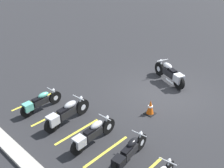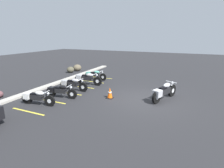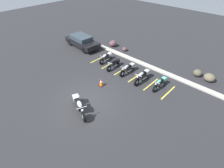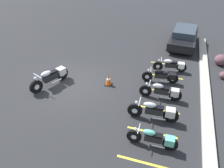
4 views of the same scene
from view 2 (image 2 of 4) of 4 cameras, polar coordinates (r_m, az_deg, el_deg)
name	(u,v)px [view 2 (image 2 of 4)]	position (r m, az deg, el deg)	size (l,w,h in m)	color
ground	(144,99)	(10.38, 10.48, -4.98)	(60.00, 60.00, 0.00)	#262628
motorcycle_silver_featured	(164,92)	(10.38, 16.54, -2.40)	(2.31, 1.14, 0.96)	black
parked_bike_0	(36,97)	(10.16, -23.49, -4.02)	(0.66, 1.98, 0.78)	black
parked_bike_1	(60,91)	(10.84, -16.67, -2.16)	(0.63, 2.00, 0.79)	black
parked_bike_2	(72,84)	(12.08, -12.87, 0.03)	(0.59, 2.11, 0.83)	black
parked_bike_3	(87,78)	(13.30, -8.28, 1.83)	(0.63, 2.25, 0.89)	black
parked_bike_4	(94,75)	(14.70, -5.78, 3.00)	(0.56, 1.98, 0.78)	black
concrete_curb	(51,85)	(13.68, -19.40, -0.32)	(18.00, 0.50, 0.12)	#A8A399
landscape_rock_1	(77,68)	(18.68, -11.28, 5.25)	(0.89, 0.83, 0.68)	brown
landscape_rock_2	(71,70)	(17.95, -13.39, 4.58)	(0.69, 0.73, 0.60)	#4C4937
traffic_cone	(110,93)	(10.35, -0.70, -2.96)	(0.40, 0.40, 0.66)	black
stall_line_0	(28,111)	(9.59, -25.74, -8.09)	(0.10, 2.10, 0.00)	gold
stall_line_1	(51,101)	(10.57, -19.38, -5.25)	(0.10, 2.10, 0.00)	gold
stall_line_2	(68,93)	(11.67, -14.20, -2.86)	(0.10, 2.10, 0.00)	gold
stall_line_3	(81,87)	(12.87, -9.96, -0.89)	(0.10, 2.10, 0.00)	gold
stall_line_4	(92,82)	(14.14, -6.47, 0.75)	(0.10, 2.10, 0.00)	gold
stall_line_5	(101,78)	(15.46, -3.57, 2.11)	(0.10, 2.10, 0.00)	gold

